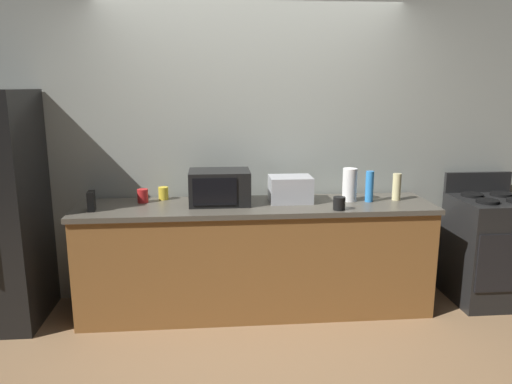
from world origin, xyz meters
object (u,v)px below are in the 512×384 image
at_px(stove_range, 489,249).
at_px(bottle_hand_soap, 397,187).
at_px(bottle_spray_cleaner, 369,186).
at_px(mug_black, 339,203).
at_px(mug_red, 143,196).
at_px(microwave, 220,187).
at_px(cordless_phone, 91,201).
at_px(toaster_oven, 290,189).
at_px(mug_yellow, 163,193).
at_px(paper_towel_roll, 350,185).

relative_size(stove_range, bottle_hand_soap, 4.87).
height_order(bottle_spray_cleaner, mug_black, bottle_spray_cleaner).
height_order(bottle_spray_cleaner, mug_red, bottle_spray_cleaner).
height_order(microwave, mug_black, microwave).
bearing_deg(cordless_phone, stove_range, -3.87).
height_order(stove_range, mug_black, stove_range).
bearing_deg(toaster_oven, mug_yellow, 170.33).
height_order(microwave, mug_yellow, microwave).
bearing_deg(bottle_hand_soap, mug_yellow, 174.27).
distance_m(bottle_hand_soap, mug_black, 0.62).
distance_m(bottle_spray_cleaner, mug_black, 0.40).
bearing_deg(mug_black, bottle_hand_soap, 26.76).
bearing_deg(stove_range, mug_red, 177.20).
relative_size(cordless_phone, bottle_hand_soap, 0.68).
bearing_deg(microwave, bottle_spray_cleaner, -1.78).
xyz_separation_m(paper_towel_roll, bottle_hand_soap, (0.40, -0.01, -0.02)).
xyz_separation_m(microwave, cordless_phone, (-0.97, -0.14, -0.06)).
relative_size(bottle_hand_soap, mug_yellow, 2.13).
bearing_deg(bottle_spray_cleaner, cordless_phone, -177.25).
xyz_separation_m(stove_range, paper_towel_roll, (-1.23, 0.05, 0.57)).
height_order(stove_range, microwave, microwave).
bearing_deg(bottle_spray_cleaner, mug_black, -141.85).
bearing_deg(mug_yellow, toaster_oven, -9.67).
height_order(toaster_oven, cordless_phone, toaster_oven).
height_order(paper_towel_roll, bottle_spray_cleaner, paper_towel_roll).
bearing_deg(bottle_hand_soap, bottle_spray_cleaner, -171.99).
distance_m(bottle_spray_cleaner, mug_yellow, 1.69).
xyz_separation_m(cordless_phone, mug_yellow, (0.50, 0.33, -0.02)).
bearing_deg(bottle_hand_soap, mug_black, -153.24).
bearing_deg(microwave, bottle_hand_soap, -0.14).
bearing_deg(mug_black, bottle_spray_cleaner, 38.15).
xyz_separation_m(cordless_phone, bottle_spray_cleaner, (2.18, 0.10, 0.05)).
relative_size(paper_towel_roll, bottle_hand_soap, 1.22).
height_order(paper_towel_roll, mug_red, paper_towel_roll).
xyz_separation_m(paper_towel_roll, mug_red, (-1.68, 0.09, -0.08)).
bearing_deg(microwave, stove_range, -1.20).
relative_size(stove_range, mug_yellow, 10.36).
bearing_deg(toaster_oven, microwave, -178.78).
xyz_separation_m(paper_towel_roll, cordless_phone, (-2.03, -0.14, -0.06)).
distance_m(microwave, mug_red, 0.63).
distance_m(cordless_phone, bottle_spray_cleaner, 2.19).
height_order(mug_yellow, mug_black, mug_yellow).
distance_m(stove_range, microwave, 2.36).
distance_m(paper_towel_roll, mug_red, 1.68).
height_order(stove_range, bottle_spray_cleaner, bottle_spray_cleaner).
xyz_separation_m(microwave, paper_towel_roll, (1.06, 0.00, 0.00)).
height_order(mug_yellow, mug_red, mug_red).
bearing_deg(cordless_phone, microwave, 2.85).
xyz_separation_m(microwave, bottle_spray_cleaner, (1.21, -0.04, -0.01)).
relative_size(mug_red, mug_black, 1.09).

